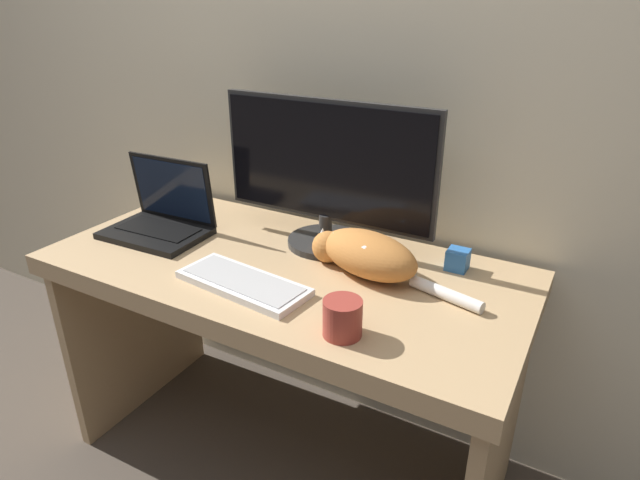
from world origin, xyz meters
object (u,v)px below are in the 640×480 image
at_px(laptop, 161,219).
at_px(external_keyboard, 243,283).
at_px(coffee_mug, 342,318).
at_px(cat, 366,253).
at_px(monitor, 326,174).

height_order(laptop, external_keyboard, laptop).
xyz_separation_m(laptop, external_keyboard, (0.44, -0.16, -0.04)).
bearing_deg(coffee_mug, laptop, 163.70).
distance_m(external_keyboard, coffee_mug, 0.34).
xyz_separation_m(laptop, coffee_mug, (0.77, -0.23, -0.00)).
relative_size(laptop, cat, 0.64).
relative_size(monitor, laptop, 2.08).
height_order(monitor, laptop, monitor).
xyz_separation_m(external_keyboard, cat, (0.25, 0.23, 0.05)).
relative_size(monitor, coffee_mug, 7.53).
relative_size(monitor, cat, 1.33).
bearing_deg(monitor, cat, -30.85).
bearing_deg(monitor, laptop, -160.14).
height_order(cat, coffee_mug, cat).
distance_m(monitor, external_keyboard, 0.41).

